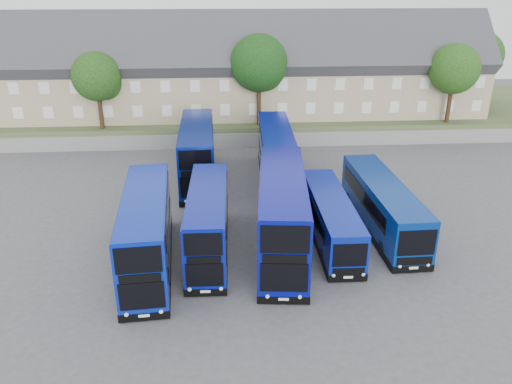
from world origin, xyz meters
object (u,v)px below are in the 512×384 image
object	(u,v)px
dd_front_mid	(208,223)
coach_east_a	(331,219)
tree_east	(455,71)
dd_front_left	(147,233)
tree_west	(98,78)
tree_mid	(260,65)
tree_far	(480,57)

from	to	relation	value
dd_front_mid	coach_east_a	distance (m)	8.07
coach_east_a	tree_east	bearing A→B (deg)	51.84
dd_front_left	coach_east_a	world-z (taller)	dd_front_left
dd_front_left	tree_east	xyz separation A→B (m)	(28.54, 23.89, 5.20)
tree_west	tree_mid	xyz separation A→B (m)	(16.00, 0.50, 1.02)
dd_front_left	tree_mid	distance (m)	26.50
dd_front_left	coach_east_a	xyz separation A→B (m)	(11.54, 2.56, -0.76)
dd_front_mid	tree_west	size ratio (longest dim) A/B	1.35
tree_mid	tree_far	xyz separation A→B (m)	(26.00, 6.50, -0.34)
tree_mid	coach_east_a	bearing A→B (deg)	-82.18
dd_front_left	tree_mid	size ratio (longest dim) A/B	1.24
dd_front_mid	tree_mid	distance (m)	24.25
dd_front_left	tree_east	size ratio (longest dim) A/B	1.40
dd_front_left	dd_front_mid	world-z (taller)	dd_front_left
dd_front_left	tree_far	world-z (taller)	tree_far
dd_front_mid	coach_east_a	xyz separation A→B (m)	(7.97, 1.12, -0.56)
tree_west	tree_mid	distance (m)	16.04
dd_front_left	tree_east	bearing A→B (deg)	35.44
dd_front_mid	coach_east_a	size ratio (longest dim) A/B	0.96
tree_mid	tree_west	bearing A→B (deg)	-178.21
dd_front_mid	tree_east	xyz separation A→B (m)	(24.98, 22.45, 5.39)
dd_front_left	tree_far	size ratio (longest dim) A/B	1.31
dd_front_left	coach_east_a	size ratio (longest dim) A/B	1.06
coach_east_a	tree_east	distance (m)	27.92
dd_front_left	tree_west	world-z (taller)	tree_west
dd_front_mid	tree_far	bearing A→B (deg)	44.77
coach_east_a	tree_far	xyz separation A→B (m)	(23.00, 28.33, 6.29)
coach_east_a	tree_mid	size ratio (longest dim) A/B	1.17
dd_front_mid	tree_far	world-z (taller)	tree_far
dd_front_mid	coach_east_a	bearing A→B (deg)	9.23
coach_east_a	dd_front_left	bearing A→B (deg)	-167.07
tree_west	tree_east	bearing A→B (deg)	0.00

